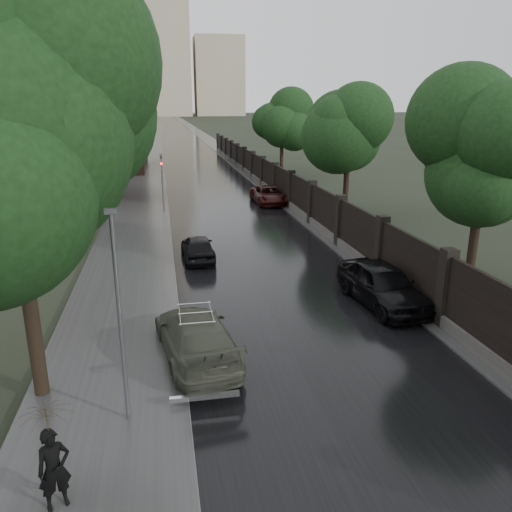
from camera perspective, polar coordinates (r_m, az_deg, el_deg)
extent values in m
plane|color=black|center=(12.18, 13.19, -19.42)|extent=(800.00, 800.00, 0.00)
cube|color=black|center=(199.02, -9.80, 14.76)|extent=(8.00, 420.00, 0.02)
cube|color=#2D2D2D|center=(198.98, -11.58, 14.69)|extent=(4.00, 420.00, 0.16)
cube|color=#2D2D2D|center=(199.22, -8.17, 14.85)|extent=(3.00, 420.00, 0.08)
cube|color=#383533|center=(42.38, 1.61, 7.68)|extent=(0.40, 75.00, 0.50)
cube|color=black|center=(42.20, 1.63, 9.35)|extent=(0.15, 75.00, 2.00)
cube|color=black|center=(79.57, -4.36, 12.83)|extent=(0.45, 0.45, 2.70)
cylinder|color=black|center=(12.80, -24.99, -0.81)|extent=(0.36, 0.36, 7.15)
sphere|color=black|center=(12.31, -26.67, 11.97)|extent=(5.44, 5.44, 5.44)
cylinder|color=black|center=(39.25, -16.28, 10.21)|extent=(0.36, 0.36, 5.85)
sphere|color=black|center=(39.07, -16.57, 13.61)|extent=(4.25, 4.25, 4.25)
cylinder|color=black|center=(21.06, 23.85, 3.56)|extent=(0.36, 0.36, 5.53)
sphere|color=black|center=(20.71, 24.59, 9.50)|extent=(4.08, 4.08, 4.08)
cylinder|color=black|center=(33.33, 10.32, 9.22)|extent=(0.36, 0.36, 5.53)
sphere|color=black|center=(33.12, 10.52, 13.01)|extent=(4.08, 4.08, 4.08)
cylinder|color=black|center=(50.46, 2.95, 12.05)|extent=(0.36, 0.36, 5.53)
sphere|color=black|center=(50.31, 2.99, 14.55)|extent=(4.08, 4.08, 4.08)
cylinder|color=#59595E|center=(11.39, -15.22, -7.67)|extent=(0.10, 0.10, 5.00)
cube|color=#59595E|center=(10.61, -16.28, 4.95)|extent=(0.25, 0.12, 0.12)
cylinder|color=#59595E|center=(34.32, -10.60, 7.29)|extent=(0.12, 0.12, 3.00)
imported|color=#59595E|center=(34.05, -10.78, 10.61)|extent=(0.16, 0.20, 1.00)
sphere|color=#FF0C0C|center=(33.91, -10.76, 10.33)|extent=(0.14, 0.14, 0.14)
cube|color=black|center=(62.43, -24.67, 18.22)|extent=(24.00, 18.00, 20.00)
cube|color=tan|center=(310.44, -16.78, 19.12)|extent=(28.00, 22.00, 44.00)
cube|color=tan|center=(311.33, -4.27, 19.75)|extent=(28.00, 22.00, 44.00)
cube|color=tan|center=(309.72, -10.61, 21.02)|extent=(30.00, 30.00, 60.00)
imported|color=#404436|center=(14.71, -6.82, -9.12)|extent=(2.56, 5.00, 1.39)
imported|color=black|center=(23.76, -6.67, 0.97)|extent=(1.53, 3.64, 1.23)
imported|color=black|center=(18.87, 14.23, -3.18)|extent=(2.32, 4.82, 1.59)
imported|color=black|center=(37.23, 1.45, 6.98)|extent=(2.21, 4.64, 1.28)
imported|color=black|center=(10.25, -22.08, -21.63)|extent=(0.68, 0.58, 1.58)
imported|color=black|center=(9.54, -22.95, -15.64)|extent=(1.22, 1.23, 0.84)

